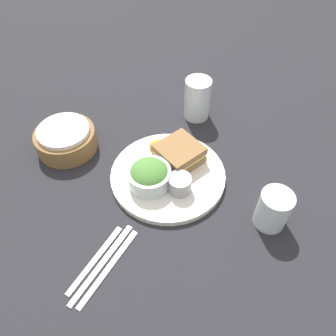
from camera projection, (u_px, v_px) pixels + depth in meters
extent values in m
plane|color=#232328|center=(168.00, 177.00, 0.84)|extent=(4.00, 4.00, 0.00)
cylinder|color=white|center=(168.00, 175.00, 0.83)|extent=(0.29, 0.29, 0.02)
cube|color=olive|center=(179.00, 158.00, 0.85)|extent=(0.12, 0.12, 0.02)
cube|color=#E5C666|center=(179.00, 154.00, 0.84)|extent=(0.11, 0.11, 0.01)
cube|color=olive|center=(179.00, 150.00, 0.83)|extent=(0.12, 0.12, 0.02)
cylinder|color=silver|center=(149.00, 177.00, 0.79)|extent=(0.11, 0.11, 0.04)
ellipsoid|color=#4C8438|center=(149.00, 174.00, 0.78)|extent=(0.10, 0.10, 0.06)
cylinder|color=#99999E|center=(180.00, 184.00, 0.78)|extent=(0.06, 0.06, 0.04)
sphere|color=orange|center=(157.00, 148.00, 0.86)|extent=(0.04, 0.04, 0.04)
cylinder|color=silver|center=(197.00, 99.00, 0.95)|extent=(0.08, 0.08, 0.12)
cylinder|color=olive|center=(66.00, 140.00, 0.89)|extent=(0.16, 0.16, 0.06)
cylinder|color=white|center=(63.00, 131.00, 0.86)|extent=(0.14, 0.14, 0.01)
cube|color=#B2B2B7|center=(109.00, 267.00, 0.68)|extent=(0.20, 0.04, 0.01)
cube|color=#B2B2B7|center=(102.00, 263.00, 0.69)|extent=(0.21, 0.05, 0.01)
cube|color=#B2B2B7|center=(95.00, 259.00, 0.69)|extent=(0.18, 0.04, 0.01)
cylinder|color=silver|center=(273.00, 209.00, 0.72)|extent=(0.07, 0.07, 0.10)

